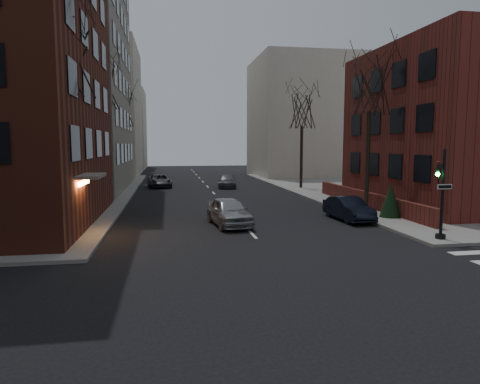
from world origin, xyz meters
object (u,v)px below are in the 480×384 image
object	(u,v)px
car_lane_far	(160,181)
evergreen_shrub	(391,200)
tree_left_b	(102,83)
tree_left_c	(122,110)
tree_right_b	(302,111)
streetlamp_near	(104,146)
tree_right_a	(370,86)
streetlamp_far	(130,145)
traffic_signal	(441,200)
tree_left_a	(64,58)
parked_sedan	(348,209)
sandwich_board	(415,212)
car_lane_gray	(227,181)
car_lane_silver	(229,212)

from	to	relation	value
car_lane_far	evergreen_shrub	xyz separation A→B (m)	(13.61, -21.53, 0.50)
tree_left_b	tree_left_c	size ratio (longest dim) A/B	1.11
tree_right_b	car_lane_far	xyz separation A→B (m)	(-13.69, 4.27, -6.93)
tree_right_b	streetlamp_near	bearing A→B (deg)	-149.53
tree_right_a	evergreen_shrub	bearing A→B (deg)	-91.41
tree_right_b	streetlamp_far	world-z (taller)	tree_right_b
traffic_signal	tree_left_b	distance (m)	24.87
evergreen_shrub	tree_left_a	bearing A→B (deg)	-177.58
tree_left_c	car_lane_far	world-z (taller)	tree_left_c
tree_left_a	tree_right_a	distance (m)	18.05
tree_left_b	parked_sedan	distance (m)	20.41
car_lane_far	evergreen_shrub	distance (m)	25.47
tree_left_b	sandwich_board	size ratio (longest dim) A/B	11.42
car_lane_far	streetlamp_near	bearing A→B (deg)	-109.68
tree_right_a	car_lane_gray	distance (m)	19.58
tree_right_a	parked_sedan	distance (m)	8.40
streetlamp_far	tree_left_c	bearing A→B (deg)	-106.70
tree_left_a	tree_right_b	world-z (taller)	tree_left_a
tree_left_c	streetlamp_far	distance (m)	4.33
parked_sedan	sandwich_board	world-z (taller)	parked_sedan
car_lane_silver	evergreen_shrub	world-z (taller)	evergreen_shrub
traffic_signal	parked_sedan	size ratio (longest dim) A/B	0.97
tree_left_a	car_lane_gray	world-z (taller)	tree_left_a
tree_left_a	tree_left_c	bearing A→B (deg)	90.00
streetlamp_near	evergreen_shrub	world-z (taller)	streetlamp_near
tree_right_a	tree_right_b	distance (m)	14.01
tree_left_a	tree_left_b	size ratio (longest dim) A/B	0.95
car_lane_far	sandwich_board	xyz separation A→B (m)	(14.42, -22.77, -0.03)
tree_left_a	evergreen_shrub	xyz separation A→B (m)	(17.52, 0.74, -7.31)
streetlamp_near	tree_right_a	bearing A→B (deg)	-13.24
traffic_signal	tree_right_b	distance (m)	23.71
traffic_signal	streetlamp_far	size ratio (longest dim) A/B	0.64
tree_left_a	car_lane_far	xyz separation A→B (m)	(3.91, 22.27, -7.81)
tree_right_a	sandwich_board	bearing A→B (deg)	-80.90
tree_right_b	car_lane_gray	distance (m)	10.18
car_lane_silver	sandwich_board	xyz separation A→B (m)	(10.32, -1.00, -0.13)
parked_sedan	evergreen_shrub	distance (m)	2.57
streetlamp_near	evergreen_shrub	distance (m)	18.67
tree_left_a	tree_right_a	xyz separation A→B (m)	(17.60, 4.00, -0.44)
evergreen_shrub	car_lane_far	bearing A→B (deg)	122.31
tree_left_b	car_lane_gray	world-z (taller)	tree_left_b
streetlamp_far	car_lane_far	bearing A→B (deg)	-60.03
tree_left_c	streetlamp_far	bearing A→B (deg)	73.30
tree_right_a	sandwich_board	world-z (taller)	tree_right_a
traffic_signal	streetlamp_near	distance (m)	20.86
streetlamp_near	parked_sedan	bearing A→B (deg)	-26.32
car_lane_gray	evergreen_shrub	size ratio (longest dim) A/B	2.17
traffic_signal	evergreen_shrub	size ratio (longest dim) A/B	1.98
tree_left_b	tree_right_a	distance (m)	19.35
tree_left_b	tree_right_b	xyz separation A→B (m)	(17.60, 6.00, -1.33)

